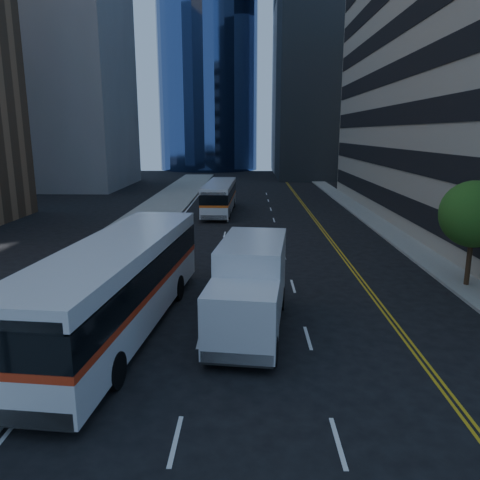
{
  "coord_description": "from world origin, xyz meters",
  "views": [
    {
      "loc": [
        -1.72,
        -14.1,
        7.41
      ],
      "look_at": [
        -2.09,
        5.99,
        2.8
      ],
      "focal_mm": 35.0,
      "sensor_mm": 36.0,
      "label": 1
    }
  ],
  "objects_px": {
    "bus_rear": "(220,196)",
    "street_tree": "(474,214)",
    "bus_front": "(119,283)",
    "box_truck": "(250,286)"
  },
  "relations": [
    {
      "from": "street_tree",
      "to": "bus_front",
      "type": "xyz_separation_m",
      "value": [
        -15.6,
        -5.43,
        -1.74
      ]
    },
    {
      "from": "bus_front",
      "to": "box_truck",
      "type": "bearing_deg",
      "value": 7.6
    },
    {
      "from": "bus_front",
      "to": "bus_rear",
      "type": "xyz_separation_m",
      "value": [
        2.15,
        27.2,
        -0.34
      ]
    },
    {
      "from": "bus_rear",
      "to": "street_tree",
      "type": "bearing_deg",
      "value": -56.51
    },
    {
      "from": "bus_front",
      "to": "box_truck",
      "type": "height_order",
      "value": "bus_front"
    },
    {
      "from": "street_tree",
      "to": "bus_rear",
      "type": "bearing_deg",
      "value": 121.7
    },
    {
      "from": "bus_rear",
      "to": "box_truck",
      "type": "height_order",
      "value": "box_truck"
    },
    {
      "from": "bus_rear",
      "to": "box_truck",
      "type": "relative_size",
      "value": 1.55
    },
    {
      "from": "bus_front",
      "to": "box_truck",
      "type": "relative_size",
      "value": 1.9
    },
    {
      "from": "street_tree",
      "to": "bus_rear",
      "type": "relative_size",
      "value": 0.46
    }
  ]
}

